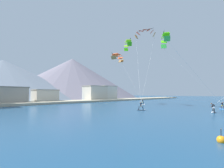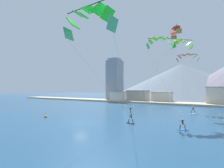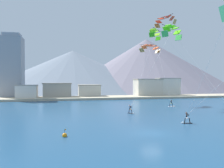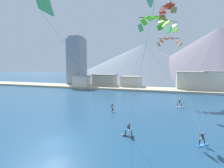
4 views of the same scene
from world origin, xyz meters
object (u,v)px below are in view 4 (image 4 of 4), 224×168
(parafoil_kite_near_lead, at_px, (155,23))
(parafoil_kite_mid_center, at_px, (166,10))
(kitesurfer_far_left, at_px, (127,132))
(kitesurfer_near_trail, at_px, (180,105))
(kitesurfer_mid_center, at_px, (113,109))
(parafoil_kite_near_trail, at_px, (170,41))
(parafoil_kite_distant_high_outer, at_px, (168,25))
(kitesurfer_near_lead, at_px, (203,141))

(parafoil_kite_near_lead, height_order, parafoil_kite_mid_center, parafoil_kite_mid_center)
(kitesurfer_far_left, bearing_deg, parafoil_kite_mid_center, 75.74)
(kitesurfer_near_trail, bearing_deg, parafoil_kite_near_lead, -117.50)
(kitesurfer_far_left, bearing_deg, kitesurfer_mid_center, 116.60)
(parafoil_kite_near_trail, distance_m, parafoil_kite_distant_high_outer, 5.60)
(parafoil_kite_near_trail, relative_size, parafoil_kite_distant_high_outer, 2.68)
(kitesurfer_far_left, relative_size, parafoil_kite_near_lead, 0.11)
(kitesurfer_mid_center, height_order, parafoil_kite_near_lead, parafoil_kite_near_lead)
(kitesurfer_far_left, bearing_deg, kitesurfer_near_trail, 68.33)
(kitesurfer_near_trail, distance_m, parafoil_kite_mid_center, 19.88)
(kitesurfer_far_left, distance_m, parafoil_kite_distant_high_outer, 28.85)
(kitesurfer_mid_center, bearing_deg, parafoil_kite_mid_center, 28.19)
(kitesurfer_mid_center, relative_size, parafoil_kite_near_trail, 0.12)
(kitesurfer_mid_center, relative_size, kitesurfer_far_left, 1.00)
(kitesurfer_near_lead, bearing_deg, parafoil_kite_distant_high_outer, 101.44)
(kitesurfer_mid_center, bearing_deg, kitesurfer_near_trail, 32.53)
(kitesurfer_far_left, bearing_deg, parafoil_kite_near_lead, 74.96)
(kitesurfer_mid_center, xyz_separation_m, parafoil_kite_near_lead, (7.88, -1.45, 15.52))
(kitesurfer_near_lead, relative_size, parafoil_kite_mid_center, 0.08)
(kitesurfer_far_left, relative_size, parafoil_kite_distant_high_outer, 0.32)
(kitesurfer_mid_center, relative_size, parafoil_kite_mid_center, 0.09)
(parafoil_kite_mid_center, bearing_deg, kitesurfer_near_trail, 42.24)
(kitesurfer_near_trail, xyz_separation_m, parafoil_kite_distant_high_outer, (-3.14, 3.18, 17.92))
(parafoil_kite_near_lead, relative_size, parafoil_kite_distant_high_outer, 2.86)
(kitesurfer_near_lead, relative_size, kitesurfer_far_left, 0.94)
(kitesurfer_near_lead, relative_size, kitesurfer_near_trail, 0.94)
(kitesurfer_near_lead, distance_m, parafoil_kite_distant_high_outer, 28.80)
(kitesurfer_near_lead, distance_m, kitesurfer_mid_center, 17.77)
(kitesurfer_near_lead, height_order, parafoil_kite_distant_high_outer, parafoil_kite_distant_high_outer)
(kitesurfer_near_lead, distance_m, kitesurfer_near_trail, 18.90)
(kitesurfer_near_trail, xyz_separation_m, parafoil_kite_mid_center, (-3.54, -3.21, 19.30))
(parafoil_kite_near_lead, bearing_deg, kitesurfer_mid_center, 169.56)
(kitesurfer_near_lead, height_order, kitesurfer_mid_center, kitesurfer_mid_center)
(kitesurfer_near_lead, xyz_separation_m, kitesurfer_far_left, (-8.87, -0.15, 0.09))
(parafoil_kite_near_trail, relative_size, parafoil_kite_mid_center, 0.76)
(parafoil_kite_near_lead, bearing_deg, kitesurfer_near_trail, 62.50)
(parafoil_kite_near_lead, bearing_deg, parafoil_kite_near_trail, 82.20)
(kitesurfer_near_trail, relative_size, kitesurfer_far_left, 1.00)
(parafoil_kite_near_trail, xyz_separation_m, parafoil_kite_mid_center, (-0.88, -11.00, 4.52))
(kitesurfer_near_trail, bearing_deg, parafoil_kite_near_trail, 108.82)
(parafoil_kite_near_trail, distance_m, parafoil_kite_mid_center, 11.92)
(kitesurfer_near_lead, height_order, kitesurfer_far_left, kitesurfer_far_left)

